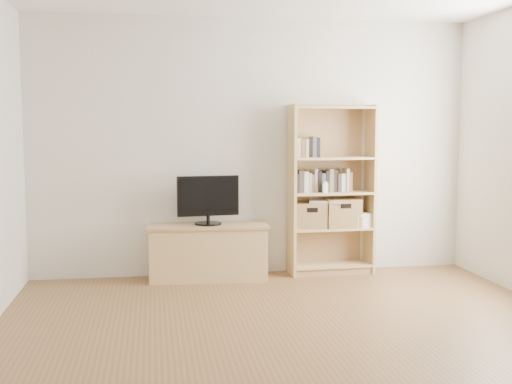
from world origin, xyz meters
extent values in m
cube|color=brown|center=(0.00, 0.00, 0.00)|extent=(4.50, 5.00, 0.01)
cube|color=silver|center=(0.00, 2.50, 1.30)|extent=(4.50, 0.02, 2.60)
cube|color=tan|center=(-0.48, 2.29, 0.26)|extent=(1.17, 0.50, 0.52)
cube|color=tan|center=(0.79, 2.35, 0.87)|extent=(0.88, 0.34, 1.74)
cube|color=black|center=(-0.48, 2.29, 0.79)|extent=(0.61, 0.10, 0.48)
cube|color=#2D231E|center=(0.79, 2.37, 0.96)|extent=(0.84, 0.23, 0.22)
cube|color=#2D231E|center=(0.60, 2.36, 1.31)|extent=(0.41, 0.15, 0.21)
cube|color=white|center=(0.70, 2.25, 0.90)|extent=(0.05, 0.04, 0.10)
cube|color=olive|center=(0.56, 2.33, 0.61)|extent=(0.32, 0.26, 0.26)
cube|color=olive|center=(0.90, 2.34, 0.63)|extent=(0.37, 0.31, 0.29)
cube|color=white|center=(0.72, 2.32, 0.75)|extent=(0.37, 0.30, 0.03)
cube|color=silver|center=(1.09, 2.35, 0.54)|extent=(0.24, 0.30, 0.12)
camera|label=1|loc=(-1.02, -3.99, 1.54)|focal=45.00mm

